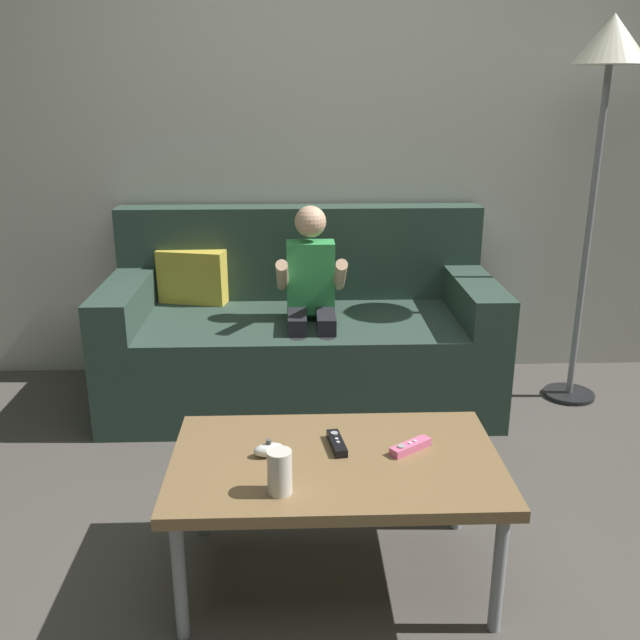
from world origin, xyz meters
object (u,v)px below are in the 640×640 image
(game_remote_black_near_edge, at_px, (337,443))
(game_remote_pink_far_corner, at_px, (410,447))
(coffee_table, at_px, (336,469))
(soda_can, at_px, (280,472))
(person_seated_on_couch, at_px, (311,299))
(nunchuk_white, at_px, (269,450))
(couch, at_px, (300,336))
(floor_lamp, at_px, (608,72))

(game_remote_black_near_edge, bearing_deg, game_remote_pink_far_corner, -7.65)
(coffee_table, height_order, soda_can, soda_can)
(person_seated_on_couch, xyz_separation_m, nunchuk_white, (-0.15, -1.14, -0.12))
(couch, bearing_deg, coffee_table, -85.99)
(game_remote_pink_far_corner, bearing_deg, person_seated_on_couch, 103.32)
(person_seated_on_couch, bearing_deg, nunchuk_white, -97.53)
(couch, height_order, coffee_table, couch)
(soda_can, bearing_deg, coffee_table, 48.07)
(person_seated_on_couch, distance_m, nunchuk_white, 1.15)
(couch, relative_size, coffee_table, 1.86)
(couch, relative_size, person_seated_on_couch, 1.88)
(person_seated_on_couch, xyz_separation_m, floor_lamp, (1.26, 0.12, 0.94))
(game_remote_pink_far_corner, relative_size, soda_can, 1.10)
(nunchuk_white, height_order, game_remote_pink_far_corner, nunchuk_white)
(game_remote_black_near_edge, xyz_separation_m, floor_lamp, (1.21, 1.21, 1.07))
(couch, bearing_deg, person_seated_on_couch, -74.26)
(person_seated_on_couch, distance_m, game_remote_black_near_edge, 1.10)
(couch, distance_m, floor_lamp, 1.76)
(couch, xyz_separation_m, game_remote_pink_far_corner, (0.32, -1.30, 0.11))
(couch, distance_m, game_remote_black_near_edge, 1.28)
(game_remote_pink_far_corner, height_order, soda_can, soda_can)
(game_remote_pink_far_corner, distance_m, floor_lamp, 1.91)
(soda_can, bearing_deg, person_seated_on_couch, 85.06)
(game_remote_black_near_edge, height_order, nunchuk_white, nunchuk_white)
(game_remote_black_near_edge, bearing_deg, soda_can, -124.31)
(game_remote_pink_far_corner, xyz_separation_m, soda_can, (-0.38, -0.21, 0.05))
(floor_lamp, bearing_deg, game_remote_pink_far_corner, -128.63)
(nunchuk_white, bearing_deg, game_remote_pink_far_corner, 2.46)
(person_seated_on_couch, height_order, coffee_table, person_seated_on_couch)
(couch, relative_size, game_remote_black_near_edge, 12.31)
(game_remote_pink_far_corner, relative_size, floor_lamp, 0.08)
(nunchuk_white, bearing_deg, floor_lamp, 41.82)
(person_seated_on_couch, height_order, nunchuk_white, person_seated_on_couch)
(coffee_table, relative_size, nunchuk_white, 9.76)
(soda_can, bearing_deg, couch, 87.57)
(couch, distance_m, soda_can, 1.52)
(game_remote_black_near_edge, bearing_deg, couch, 94.51)
(couch, distance_m, game_remote_pink_far_corner, 1.34)
(couch, height_order, game_remote_black_near_edge, couch)
(game_remote_black_near_edge, xyz_separation_m, game_remote_pink_far_corner, (0.22, -0.03, 0.00))
(coffee_table, bearing_deg, game_remote_pink_far_corner, 9.28)
(couch, xyz_separation_m, game_remote_black_near_edge, (0.10, -1.27, 0.11))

